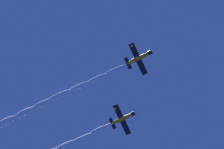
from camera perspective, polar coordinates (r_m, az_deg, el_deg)
name	(u,v)px	position (r m, az deg, el deg)	size (l,w,h in m)	color
airplane_lead	(140,58)	(83.67, 5.10, 3.10)	(7.97, 8.00, 3.67)	orange
airplane_left_wingman	(123,118)	(88.14, 2.10, -8.07)	(8.06, 8.00, 3.50)	orange
smoke_trail_lead	(33,109)	(89.93, -14.42, -6.19)	(29.49, 39.22, 3.82)	white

